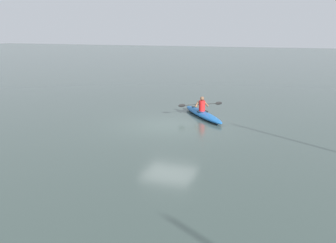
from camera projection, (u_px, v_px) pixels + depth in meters
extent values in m
plane|color=#384742|center=(169.00, 125.00, 19.15)|extent=(160.00, 160.00, 0.00)
ellipsoid|color=#1959A5|center=(203.00, 114.00, 20.84)|extent=(3.28, 3.95, 0.29)
torus|color=black|center=(203.00, 112.00, 20.86)|extent=(0.83, 0.83, 0.04)
cylinder|color=black|center=(193.00, 107.00, 22.06)|extent=(0.18, 0.18, 0.02)
cylinder|color=red|center=(202.00, 106.00, 20.87)|extent=(0.32, 0.32, 0.55)
sphere|color=brown|center=(202.00, 99.00, 20.78)|extent=(0.21, 0.21, 0.21)
cylinder|color=black|center=(201.00, 104.00, 21.05)|extent=(1.66, 1.30, 0.03)
ellipsoid|color=black|center=(182.00, 106.00, 20.73)|extent=(0.34, 0.28, 0.17)
ellipsoid|color=black|center=(219.00, 103.00, 21.36)|extent=(0.34, 0.28, 0.17)
cylinder|color=brown|center=(197.00, 104.00, 20.85)|extent=(0.20, 0.31, 0.34)
cylinder|color=brown|center=(206.00, 104.00, 21.00)|extent=(0.32, 0.15, 0.34)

